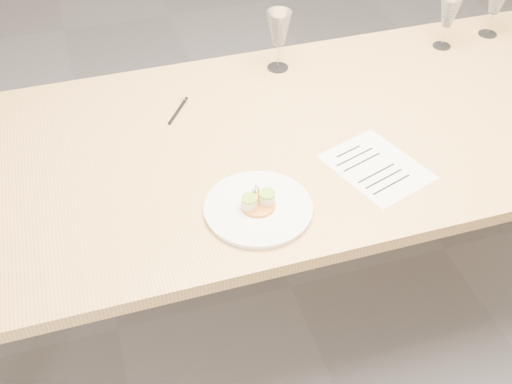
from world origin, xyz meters
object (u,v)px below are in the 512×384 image
object	(u,v)px
ballpoint_pen	(178,110)
wine_glass_0	(279,29)
recipe_sheet	(376,167)
wine_glass_1	(449,13)
dining_table	(298,149)
wine_glass_2	(497,0)
dinner_plate	(258,207)

from	to	relation	value
ballpoint_pen	wine_glass_0	bearing A→B (deg)	-34.09
recipe_sheet	wine_glass_1	world-z (taller)	wine_glass_1
dining_table	ballpoint_pen	size ratio (longest dim) A/B	18.72
ballpoint_pen	wine_glass_2	size ratio (longest dim) A/B	0.65
recipe_sheet	wine_glass_2	size ratio (longest dim) A/B	1.71
ballpoint_pen	wine_glass_0	distance (m)	0.44
wine_glass_1	wine_glass_2	world-z (taller)	wine_glass_2
ballpoint_pen	wine_glass_2	distance (m)	1.24
dining_table	recipe_sheet	xyz separation A→B (m)	(0.16, -0.23, 0.07)
dinner_plate	recipe_sheet	xyz separation A→B (m)	(0.38, 0.07, -0.01)
dinner_plate	wine_glass_0	xyz separation A→B (m)	(0.28, 0.66, 0.14)
dining_table	wine_glass_0	bearing A→B (deg)	81.56
dinner_plate	wine_glass_1	bearing A→B (deg)	34.86
dinner_plate	recipe_sheet	world-z (taller)	dinner_plate
ballpoint_pen	wine_glass_2	world-z (taller)	wine_glass_2
recipe_sheet	dining_table	bearing A→B (deg)	105.95
dinner_plate	wine_glass_2	size ratio (longest dim) A/B	1.47
wine_glass_0	dining_table	bearing A→B (deg)	-98.44
dining_table	recipe_sheet	world-z (taller)	recipe_sheet
dinner_plate	wine_glass_2	world-z (taller)	wine_glass_2
wine_glass_0	wine_glass_1	bearing A→B (deg)	-3.34
wine_glass_1	recipe_sheet	bearing A→B (deg)	-133.13
dinner_plate	ballpoint_pen	bearing A→B (deg)	102.16
recipe_sheet	dinner_plate	bearing A→B (deg)	171.84
wine_glass_0	wine_glass_2	xyz separation A→B (m)	(0.83, -0.01, -0.01)
dining_table	recipe_sheet	size ratio (longest dim) A/B	7.11
recipe_sheet	ballpoint_pen	size ratio (longest dim) A/B	2.63
dining_table	wine_glass_2	xyz separation A→B (m)	(0.89, 0.36, 0.21)
wine_glass_0	wine_glass_1	world-z (taller)	wine_glass_0
dinner_plate	wine_glass_2	xyz separation A→B (m)	(1.11, 0.66, 0.13)
recipe_sheet	wine_glass_2	bearing A→B (deg)	19.96
ballpoint_pen	wine_glass_1	bearing A→B (deg)	-49.16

